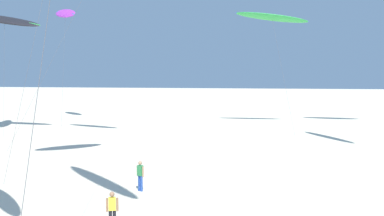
% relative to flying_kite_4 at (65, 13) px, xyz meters
% --- Properties ---
extents(flying_kite_4, '(4.74, 8.57, 14.46)m').
position_rel_flying_kite_4_xyz_m(flying_kite_4, '(0.00, 0.00, 0.00)').
color(flying_kite_4, purple).
rests_on(flying_kite_4, ground).
extents(flying_kite_6, '(8.27, 8.56, 13.25)m').
position_rel_flying_kite_4_xyz_m(flying_kite_6, '(25.39, -2.62, -1.13)').
color(flying_kite_6, green).
rests_on(flying_kite_6, ground).
extents(flying_kite_10, '(8.22, 4.33, 12.70)m').
position_rel_flying_kite_4_xyz_m(flying_kite_10, '(-1.94, -11.03, -1.89)').
color(flying_kite_10, black).
rests_on(flying_kite_10, ground).
extents(person_near_left, '(0.45, 0.33, 1.66)m').
position_rel_flying_kite_4_xyz_m(person_near_left, '(17.29, -31.87, -12.52)').
color(person_near_left, '#284CA3').
rests_on(person_near_left, ground).
extents(person_far_watcher, '(0.49, 0.28, 1.63)m').
position_rel_flying_kite_4_xyz_m(person_far_watcher, '(17.61, -37.94, -12.54)').
color(person_far_watcher, black).
rests_on(person_far_watcher, ground).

